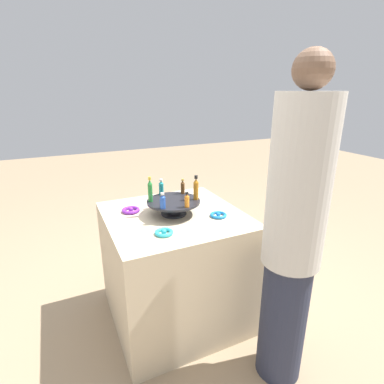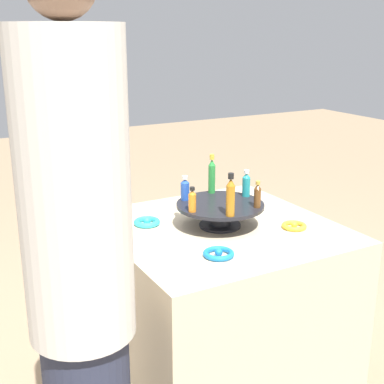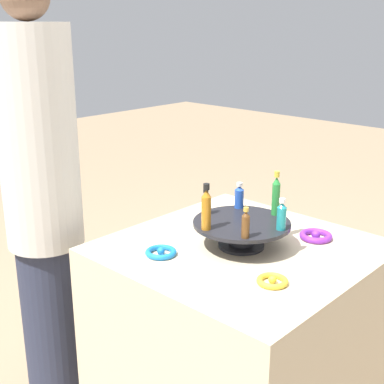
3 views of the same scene
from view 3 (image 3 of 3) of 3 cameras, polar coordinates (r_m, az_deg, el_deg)
The scene contains 13 objects.
party_table at distance 1.96m, azimuth 4.94°, elevation -15.77°, with size 0.80×0.80×0.74m.
display_stand at distance 1.76m, azimuth 5.31°, elevation -3.90°, with size 0.32×0.32×0.09m.
bottle_orange at distance 1.80m, azimuth 1.47°, elevation -1.16°, with size 0.03×0.03×0.09m.
bottle_amber at distance 1.66m, azimuth 1.53°, elevation -1.77°, with size 0.03×0.03×0.15m.
bottle_brown at distance 1.61m, azimuth 5.74°, elevation -3.40°, with size 0.03×0.03×0.10m.
bottle_teal at distance 1.69m, azimuth 9.53°, elevation -2.48°, with size 0.03×0.03×0.10m.
bottle_green at distance 1.81m, azimuth 8.95°, elevation -0.31°, with size 0.03×0.03×0.15m.
bottle_blue at distance 1.87m, azimuth 5.05°, elevation -0.46°, with size 0.03×0.03×0.09m.
ribbon_bow_gold at distance 1.56m, azimuth 8.57°, elevation -9.35°, with size 0.09×0.09×0.02m.
ribbon_bow_purple at distance 1.88m, azimuth 13.07°, elevation -4.57°, with size 0.11×0.11×0.03m.
ribbon_bow_teal at distance 2.02m, azimuth 2.74°, elevation -2.57°, with size 0.10×0.10×0.03m.
ribbon_bow_blue at distance 1.72m, azimuth -3.34°, elevation -6.43°, with size 0.10×0.10×0.03m.
person_figure at distance 1.99m, azimuth -15.54°, elevation -1.58°, with size 0.27×0.27×1.61m.
Camera 3 is at (1.30, 1.00, 1.46)m, focal length 50.00 mm.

